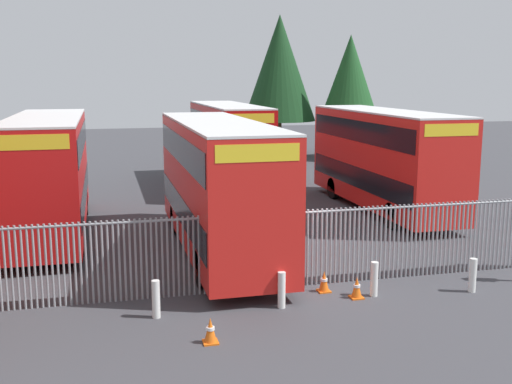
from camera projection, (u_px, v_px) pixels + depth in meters
ground_plane at (232, 223)px, 24.98m from camera, size 100.00×100.00×0.00m
palisade_fence at (267, 248)px, 16.97m from camera, size 16.77×0.14×2.35m
double_decker_bus_near_gate at (218, 181)px, 20.38m from camera, size 2.54×10.81×4.42m
double_decker_bus_behind_fence_left at (383, 156)px, 27.06m from camera, size 2.54×10.81×4.42m
double_decker_bus_behind_fence_right at (49, 170)px, 22.88m from camera, size 2.54×10.81×4.42m
double_decker_bus_far_back at (228, 142)px, 33.22m from camera, size 2.54×10.81×4.42m
bollard_near_left at (156, 299)px, 15.02m from camera, size 0.20×0.20×0.95m
bollard_center_front at (282, 290)px, 15.67m from camera, size 0.20×0.20×0.95m
bollard_near_right at (374, 279)px, 16.52m from camera, size 0.20×0.20×0.95m
bollard_far_right at (473, 275)px, 16.84m from camera, size 0.20×0.20×0.95m
traffic_cone_by_gate at (210, 331)px, 13.60m from camera, size 0.34×0.34×0.59m
traffic_cone_mid_forecourt at (357, 288)px, 16.39m from camera, size 0.34×0.34×0.59m
traffic_cone_near_kerb at (324, 282)px, 16.88m from camera, size 0.34×0.34×0.59m
tree_tall_back at (350, 83)px, 44.08m from camera, size 4.73×4.73×8.86m
tree_short_side at (280, 68)px, 45.51m from camera, size 5.42×5.42×10.40m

